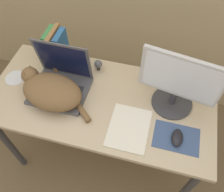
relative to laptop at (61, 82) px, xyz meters
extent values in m
plane|color=brown|center=(0.24, -0.33, -0.81)|extent=(12.00, 12.00, 0.00)
cube|color=tan|center=(0.24, -0.03, -0.07)|extent=(1.29, 0.61, 0.03)
cylinder|color=#38383D|center=(-0.35, -0.28, -0.44)|extent=(0.04, 0.04, 0.73)
cylinder|color=#38383D|center=(0.84, -0.28, -0.44)|extent=(0.04, 0.04, 0.73)
cylinder|color=#38383D|center=(-0.35, 0.23, -0.44)|extent=(0.04, 0.04, 0.73)
cylinder|color=#38383D|center=(0.84, 0.23, -0.44)|extent=(0.04, 0.04, 0.73)
cube|color=#4C4C51|center=(0.00, -0.04, -0.04)|extent=(0.32, 0.27, 0.02)
cube|color=#28282D|center=(0.00, -0.05, -0.03)|extent=(0.26, 0.14, 0.00)
cube|color=#4C4C51|center=(0.00, 0.08, 0.10)|extent=(0.32, 0.05, 0.27)
cube|color=#0F1433|center=(0.00, 0.08, 0.10)|extent=(0.29, 0.04, 0.23)
ellipsoid|color=brown|center=(-0.01, -0.09, 0.02)|extent=(0.37, 0.28, 0.14)
sphere|color=brown|center=(-0.16, -0.04, 0.04)|extent=(0.10, 0.10, 0.10)
cone|color=brown|center=(-0.17, -0.01, 0.08)|extent=(0.04, 0.04, 0.03)
cone|color=brown|center=(-0.17, -0.06, 0.08)|extent=(0.04, 0.04, 0.03)
cylinder|color=brown|center=(0.18, -0.14, -0.04)|extent=(0.13, 0.12, 0.03)
cylinder|color=#333338|center=(0.64, 0.05, -0.05)|extent=(0.23, 0.23, 0.01)
cylinder|color=#333338|center=(0.64, 0.05, 0.00)|extent=(0.04, 0.04, 0.08)
cube|color=#B2B2B7|center=(0.64, 0.05, 0.17)|extent=(0.41, 0.09, 0.26)
cube|color=silver|center=(0.64, 0.04, 0.17)|extent=(0.37, 0.06, 0.23)
cube|color=#384C75|center=(0.68, -0.16, -0.05)|extent=(0.23, 0.16, 0.00)
ellipsoid|color=black|center=(0.69, -0.16, -0.04)|extent=(0.06, 0.10, 0.03)
cube|color=#387A42|center=(-0.11, 0.17, 0.07)|extent=(0.03, 0.13, 0.25)
cube|color=olive|center=(-0.08, 0.17, 0.07)|extent=(0.04, 0.17, 0.25)
cube|color=#285B93|center=(-0.05, 0.17, 0.07)|extent=(0.04, 0.13, 0.25)
cube|color=silver|center=(0.44, -0.17, -0.05)|extent=(0.21, 0.26, 0.01)
cylinder|color=#232328|center=(0.16, 0.19, -0.04)|extent=(0.02, 0.02, 0.02)
sphere|color=#4C4C51|center=(0.16, 0.19, 0.00)|extent=(0.05, 0.05, 0.05)
cylinder|color=silver|center=(-0.31, -0.01, -0.05)|extent=(0.12, 0.12, 0.00)
camera|label=1|loc=(0.51, -0.76, 1.05)|focal=38.00mm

